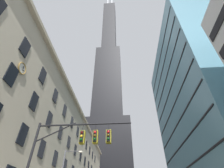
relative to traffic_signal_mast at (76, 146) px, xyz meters
The scene contains 4 objects.
station_building 30.57m from the traffic_signal_mast, 122.28° to the left, with size 18.42×71.35×22.34m.
dark_skyscraper 102.23m from the traffic_signal_mast, 94.48° to the left, with size 27.59×27.59×214.11m.
glass_office_midrise 33.96m from the traffic_signal_mast, 43.86° to the left, with size 14.71×32.47×40.48m.
traffic_signal_mast is the anchor object (origin of this frame).
Camera 1 is at (0.05, -8.57, 1.51)m, focal length 26.57 mm.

